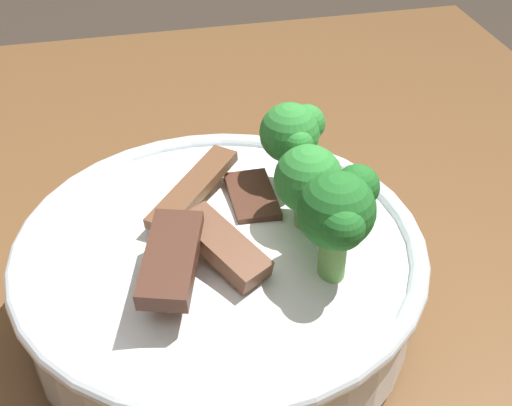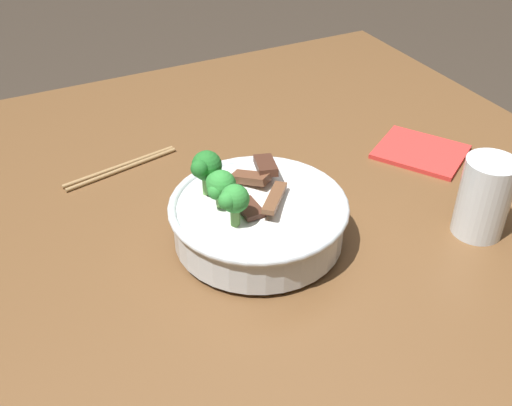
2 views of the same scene
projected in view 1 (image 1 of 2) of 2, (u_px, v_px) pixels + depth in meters
The scene contains 1 object.
rice_bowl at pixel (224, 265), 0.42m from camera, with size 0.25×0.25×0.14m.
Camera 1 is at (0.23, 0.06, 1.14)m, focal length 48.04 mm.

